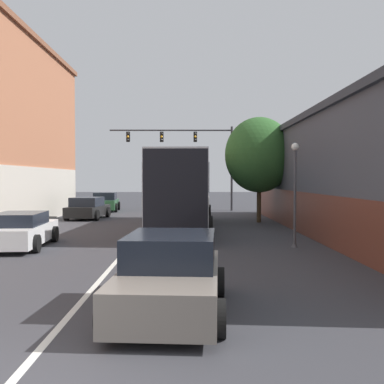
% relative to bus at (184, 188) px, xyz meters
% --- Properties ---
extents(lane_center_line, '(0.14, 46.81, 0.01)m').
position_rel_bus_xyz_m(lane_center_line, '(-2.00, -0.50, -2.08)').
color(lane_center_line, silver).
rests_on(lane_center_line, ground_plane).
extents(bus, '(3.15, 12.86, 3.72)m').
position_rel_bus_xyz_m(bus, '(0.00, 0.00, 0.00)').
color(bus, '#B7B7BC').
rests_on(bus, ground_plane).
extents(hatchback_foreground, '(2.30, 4.21, 1.48)m').
position_rel_bus_xyz_m(hatchback_foreground, '(-0.13, -14.17, -1.38)').
color(hatchback_foreground, slate).
rests_on(hatchback_foreground, ground_plane).
extents(parked_car_left_near, '(2.20, 4.45, 1.30)m').
position_rel_bus_xyz_m(parked_car_left_near, '(-5.98, -6.09, -1.45)').
color(parked_car_left_near, silver).
rests_on(parked_car_left_near, ground_plane).
extents(parked_car_left_mid, '(2.26, 4.21, 1.48)m').
position_rel_bus_xyz_m(parked_car_left_mid, '(-6.26, 12.39, -1.38)').
color(parked_car_left_mid, '#285633').
rests_on(parked_car_left_mid, ground_plane).
extents(parked_car_left_far, '(2.39, 4.09, 1.37)m').
position_rel_bus_xyz_m(parked_car_left_far, '(-6.15, 5.70, -1.42)').
color(parked_car_left_far, black).
rests_on(parked_car_left_far, ground_plane).
extents(traffic_signal_gantry, '(9.75, 0.36, 6.67)m').
position_rel_bus_xyz_m(traffic_signal_gantry, '(0.40, 12.90, 2.94)').
color(traffic_signal_gantry, '#333338').
rests_on(traffic_signal_gantry, ground_plane).
extents(street_lamp, '(0.29, 0.29, 3.87)m').
position_rel_bus_xyz_m(street_lamp, '(4.17, -6.12, 0.06)').
color(street_lamp, '#47474C').
rests_on(street_lamp, ground_plane).
extents(street_tree_near, '(3.97, 3.58, 6.11)m').
position_rel_bus_xyz_m(street_tree_near, '(4.33, 3.37, 1.84)').
color(street_tree_near, '#4C3823').
rests_on(street_tree_near, ground_plane).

